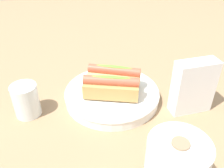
{
  "coord_description": "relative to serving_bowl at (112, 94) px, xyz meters",
  "views": [
    {
      "loc": [
        0.12,
        0.57,
        0.43
      ],
      "look_at": [
        0.01,
        0.02,
        0.05
      ],
      "focal_mm": 38.64,
      "sensor_mm": 36.0,
      "label": 1
    }
  ],
  "objects": [
    {
      "name": "hotdog_back",
      "position": [
        0.01,
        0.03,
        0.04
      ],
      "size": [
        0.16,
        0.09,
        0.06
      ],
      "color": "tan",
      "rests_on": "serving_bowl"
    },
    {
      "name": "water_glass",
      "position": [
        0.23,
        0.02,
        0.02
      ],
      "size": [
        0.07,
        0.07,
        0.09
      ],
      "color": "white",
      "rests_on": "ground_plane"
    },
    {
      "name": "napkin_box",
      "position": [
        -0.2,
        0.08,
        0.06
      ],
      "size": [
        0.11,
        0.05,
        0.15
      ],
      "primitive_type": "cube",
      "rotation": [
        0.0,
        0.0,
        0.08
      ],
      "color": "white",
      "rests_on": "ground_plane"
    },
    {
      "name": "ground_plane",
      "position": [
        -0.01,
        -0.02,
        -0.02
      ],
      "size": [
        2.4,
        2.4,
        0.0
      ],
      "primitive_type": "plane",
      "color": "#9E7A56"
    },
    {
      "name": "hotdog_front",
      "position": [
        -0.01,
        -0.03,
        0.04
      ],
      "size": [
        0.16,
        0.1,
        0.06
      ],
      "color": "#DBB270",
      "rests_on": "serving_bowl"
    },
    {
      "name": "serving_bowl",
      "position": [
        0.0,
        0.0,
        0.0
      ],
      "size": [
        0.27,
        0.27,
        0.03
      ],
      "color": "white",
      "rests_on": "ground_plane"
    }
  ]
}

